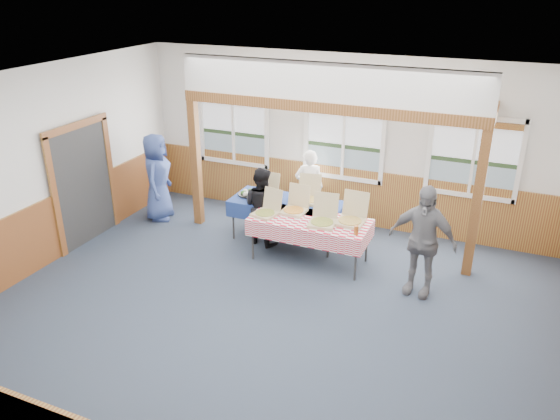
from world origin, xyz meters
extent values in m
plane|color=#242C3B|center=(0.00, 0.00, 0.00)|extent=(8.00, 8.00, 0.00)
plane|color=white|center=(0.00, 0.00, 3.20)|extent=(8.00, 8.00, 0.00)
plane|color=silver|center=(0.00, 3.50, 1.60)|extent=(8.00, 0.00, 8.00)
plane|color=silver|center=(0.00, -3.50, 1.60)|extent=(8.00, 0.00, 8.00)
plane|color=silver|center=(-4.00, 0.00, 1.60)|extent=(0.00, 8.00, 8.00)
cube|color=brown|center=(0.00, 3.48, 0.55)|extent=(7.98, 0.05, 1.10)
cube|color=brown|center=(-3.98, 0.00, 0.55)|extent=(0.05, 6.98, 1.10)
cube|color=#2D2D2D|center=(-3.96, 0.90, 1.05)|extent=(0.06, 1.30, 2.10)
cube|color=white|center=(-2.30, 3.44, 0.91)|extent=(1.52, 0.05, 0.08)
cube|color=white|center=(-2.30, 3.44, 2.29)|extent=(1.52, 0.05, 0.08)
cube|color=white|center=(-3.04, 3.44, 1.60)|extent=(0.08, 0.05, 1.46)
cube|color=white|center=(-1.56, 3.44, 1.60)|extent=(0.08, 0.05, 1.46)
cube|color=white|center=(-2.30, 3.44, 1.60)|extent=(0.05, 0.05, 1.30)
cube|color=slate|center=(-2.30, 3.48, 1.21)|extent=(1.40, 0.02, 0.52)
cube|color=#21361B|center=(-2.30, 3.48, 1.51)|extent=(1.40, 0.02, 0.08)
cube|color=silver|center=(-2.30, 3.48, 1.90)|extent=(1.40, 0.02, 0.70)
cube|color=brown|center=(-2.30, 3.42, 2.19)|extent=(1.40, 0.07, 0.10)
cube|color=white|center=(0.00, 3.44, 0.91)|extent=(1.52, 0.05, 0.08)
cube|color=white|center=(0.00, 3.44, 2.29)|extent=(1.52, 0.05, 0.08)
cube|color=white|center=(-0.74, 3.44, 1.60)|extent=(0.08, 0.05, 1.46)
cube|color=white|center=(0.74, 3.44, 1.60)|extent=(0.08, 0.05, 1.46)
cube|color=white|center=(0.00, 3.44, 1.60)|extent=(0.05, 0.05, 1.30)
cube|color=slate|center=(0.00, 3.48, 1.21)|extent=(1.40, 0.02, 0.52)
cube|color=#21361B|center=(0.00, 3.48, 1.51)|extent=(1.40, 0.02, 0.08)
cube|color=silver|center=(0.00, 3.48, 1.90)|extent=(1.40, 0.02, 0.70)
cube|color=brown|center=(0.00, 3.42, 2.19)|extent=(1.40, 0.07, 0.10)
cube|color=white|center=(2.30, 3.44, 0.91)|extent=(1.52, 0.05, 0.08)
cube|color=white|center=(2.30, 3.44, 2.29)|extent=(1.52, 0.05, 0.08)
cube|color=white|center=(1.56, 3.44, 1.60)|extent=(0.08, 0.05, 1.46)
cube|color=white|center=(3.04, 3.44, 1.60)|extent=(0.08, 0.05, 1.46)
cube|color=white|center=(2.30, 3.44, 1.60)|extent=(0.05, 0.05, 1.30)
cube|color=slate|center=(2.30, 3.48, 1.21)|extent=(1.40, 0.02, 0.52)
cube|color=#21361B|center=(2.30, 3.48, 1.51)|extent=(1.40, 0.02, 0.08)
cube|color=silver|center=(2.30, 3.48, 1.90)|extent=(1.40, 0.02, 0.70)
cube|color=brown|center=(2.30, 3.42, 2.19)|extent=(1.40, 0.07, 0.10)
cube|color=#5D3514|center=(-2.50, 2.30, 1.20)|extent=(0.15, 0.15, 2.40)
cube|color=#5D3514|center=(2.50, 2.30, 1.20)|extent=(0.15, 0.15, 2.40)
cube|color=#5D3514|center=(0.00, 2.30, 2.49)|extent=(5.15, 0.18, 0.18)
cylinder|color=#2D2D2D|center=(-1.55, 1.93, 0.36)|extent=(0.04, 0.04, 0.73)
cylinder|color=#2D2D2D|center=(-1.55, 2.61, 0.36)|extent=(0.04, 0.04, 0.73)
cylinder|color=#2D2D2D|center=(0.26, 1.93, 0.36)|extent=(0.04, 0.04, 0.73)
cylinder|color=#2D2D2D|center=(0.26, 2.61, 0.36)|extent=(0.04, 0.04, 0.73)
cube|color=#2D2D2D|center=(-0.65, 2.27, 0.73)|extent=(2.08, 1.36, 0.03)
cube|color=navy|center=(-0.65, 2.27, 0.75)|extent=(2.16, 1.44, 0.01)
cube|color=navy|center=(-0.65, 1.84, 0.61)|extent=(1.90, 0.62, 0.28)
cube|color=navy|center=(-0.65, 2.70, 0.61)|extent=(1.90, 0.62, 0.28)
cylinder|color=#2D2D2D|center=(-0.89, 1.37, 0.36)|extent=(0.04, 0.04, 0.73)
cylinder|color=#2D2D2D|center=(-0.89, 2.04, 0.36)|extent=(0.04, 0.04, 0.73)
cylinder|color=#2D2D2D|center=(0.90, 1.37, 0.36)|extent=(0.04, 0.04, 0.73)
cylinder|color=#2D2D2D|center=(0.90, 2.04, 0.36)|extent=(0.04, 0.04, 0.73)
cube|color=#2D2D2D|center=(0.00, 1.70, 0.73)|extent=(2.06, 1.51, 0.03)
cube|color=red|center=(0.00, 1.70, 0.75)|extent=(2.14, 1.59, 0.01)
cube|color=red|center=(0.00, 1.28, 0.61)|extent=(1.79, 0.83, 0.28)
cube|color=red|center=(0.00, 2.13, 0.61)|extent=(1.79, 0.83, 0.28)
cube|color=tan|center=(-1.05, 2.12, 0.78)|extent=(0.43, 0.43, 0.05)
cylinder|color=gold|center=(-1.05, 2.12, 0.81)|extent=(0.37, 0.37, 0.01)
cube|color=tan|center=(-1.04, 2.37, 1.01)|extent=(0.41, 0.11, 0.41)
cube|color=tan|center=(-0.30, 2.39, 0.78)|extent=(0.47, 0.47, 0.04)
cylinder|color=tan|center=(-0.30, 2.39, 0.81)|extent=(0.41, 0.41, 0.01)
cube|color=tan|center=(-0.34, 2.63, 1.00)|extent=(0.41, 0.17, 0.39)
cube|color=tan|center=(-0.75, 1.56, 0.78)|extent=(0.44, 0.44, 0.04)
cylinder|color=#BA923A|center=(-0.75, 1.56, 0.81)|extent=(0.38, 0.38, 0.01)
cube|color=tan|center=(-0.70, 1.78, 0.98)|extent=(0.38, 0.17, 0.36)
cube|color=tan|center=(-0.35, 1.85, 0.78)|extent=(0.40, 0.40, 0.04)
cylinder|color=gold|center=(-0.35, 1.85, 0.81)|extent=(0.35, 0.35, 0.01)
cube|color=tan|center=(-0.34, 2.09, 0.99)|extent=(0.39, 0.10, 0.38)
cube|color=tan|center=(0.25, 1.58, 0.78)|extent=(0.45, 0.45, 0.05)
cylinder|color=#BA923A|center=(0.25, 1.58, 0.81)|extent=(0.40, 0.40, 0.01)
cube|color=tan|center=(0.23, 1.83, 1.01)|extent=(0.42, 0.14, 0.40)
cube|color=tan|center=(0.65, 1.80, 0.78)|extent=(0.44, 0.44, 0.05)
cylinder|color=tan|center=(0.65, 1.80, 0.81)|extent=(0.39, 0.39, 0.01)
cube|color=tan|center=(0.67, 2.06, 1.01)|extent=(0.43, 0.12, 0.42)
cylinder|color=black|center=(-1.40, 2.27, 0.77)|extent=(0.39, 0.39, 0.03)
cylinder|color=white|center=(-1.40, 2.27, 0.80)|extent=(0.09, 0.09, 0.04)
sphere|color=#326325|center=(-1.29, 2.27, 0.80)|extent=(0.09, 0.09, 0.09)
sphere|color=beige|center=(-1.33, 2.35, 0.80)|extent=(0.09, 0.09, 0.09)
sphere|color=#326325|center=(-1.42, 2.38, 0.80)|extent=(0.09, 0.09, 0.09)
sphere|color=beige|center=(-1.49, 2.32, 0.80)|extent=(0.09, 0.09, 0.09)
sphere|color=#326325|center=(-1.49, 2.22, 0.80)|extent=(0.09, 0.09, 0.09)
sphere|color=beige|center=(-1.42, 2.17, 0.80)|extent=(0.09, 0.09, 0.09)
sphere|color=#326325|center=(-1.33, 2.19, 0.80)|extent=(0.09, 0.09, 0.09)
cylinder|color=#944D18|center=(0.85, 1.45, 0.83)|extent=(0.07, 0.07, 0.15)
imported|color=white|center=(-0.53, 3.10, 0.74)|extent=(0.64, 0.54, 1.48)
imported|color=black|center=(-1.02, 2.01, 0.71)|extent=(0.80, 0.69, 1.41)
imported|color=#394E90|center=(-3.33, 2.19, 0.86)|extent=(0.78, 0.97, 1.72)
imported|color=slate|center=(1.86, 1.42, 0.87)|extent=(1.07, 0.57, 1.73)
camera|label=1|loc=(2.77, -5.98, 4.47)|focal=35.00mm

